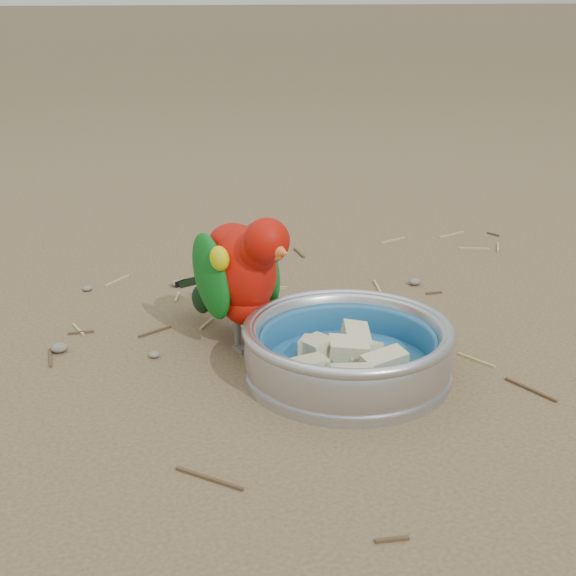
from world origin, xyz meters
name	(u,v)px	position (x,y,z in m)	size (l,w,h in m)	color
ground	(367,358)	(0.00, 0.00, 0.00)	(60.00, 60.00, 0.00)	brown
food_bowl	(347,370)	(-0.04, -0.04, 0.01)	(0.22, 0.22, 0.02)	#B2B2BA
bowl_wall	(348,345)	(-0.04, -0.04, 0.04)	(0.22, 0.22, 0.04)	#B2B2BA
fruit_wedges	(348,351)	(-0.04, -0.04, 0.03)	(0.13, 0.13, 0.03)	#C9BD8F
lory_parrot	(243,282)	(-0.12, 0.08, 0.08)	(0.09, 0.20, 0.16)	#AB0D05
ground_debris	(319,327)	(-0.02, 0.09, 0.00)	(0.90, 0.80, 0.01)	tan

